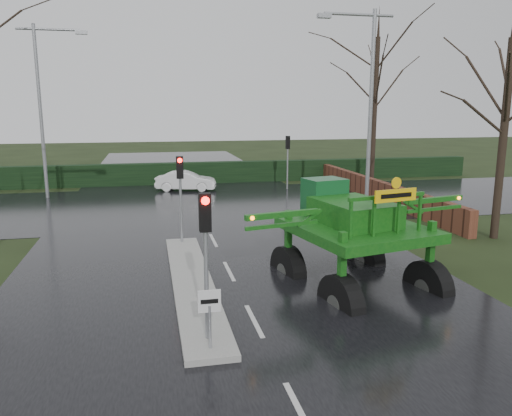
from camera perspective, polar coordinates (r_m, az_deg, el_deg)
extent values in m
plane|color=black|center=(12.99, -0.23, -12.84)|extent=(140.00, 140.00, 0.00)
cube|color=black|center=(22.37, -5.55, -2.43)|extent=(14.00, 80.00, 0.02)
cube|color=black|center=(28.21, -6.98, 0.43)|extent=(80.00, 12.00, 0.02)
cube|color=gray|center=(15.55, -7.30, -8.42)|extent=(1.20, 10.00, 0.16)
cube|color=black|center=(35.97, -8.20, 3.96)|extent=(44.00, 0.90, 1.50)
cube|color=#592D1E|center=(30.84, 12.81, 2.29)|extent=(0.40, 20.00, 1.20)
cylinder|color=gray|center=(11.18, -5.30, -13.41)|extent=(0.07, 0.07, 1.00)
cube|color=silver|center=(10.95, -5.36, -10.56)|extent=(0.50, 0.04, 0.50)
cube|color=black|center=(10.93, -5.34, -10.60)|extent=(0.38, 0.01, 0.10)
cylinder|color=gray|center=(11.24, -5.71, -7.25)|extent=(0.10, 0.10, 3.50)
cube|color=black|center=(10.88, -5.85, -0.50)|extent=(0.26, 0.22, 0.85)
sphere|color=#FF0C07|center=(10.70, -5.81, 0.82)|extent=(0.18, 0.18, 0.18)
cylinder|color=gray|center=(19.46, -8.59, 0.66)|extent=(0.10, 0.10, 3.50)
cube|color=black|center=(19.26, -8.71, 4.61)|extent=(0.26, 0.22, 0.85)
sphere|color=#FF0C07|center=(19.10, -8.71, 5.40)|extent=(0.18, 0.18, 0.18)
cylinder|color=gray|center=(33.03, 3.62, 5.15)|extent=(0.10, 0.10, 3.50)
cube|color=black|center=(32.91, 3.65, 7.49)|extent=(0.26, 0.22, 0.85)
sphere|color=#FF0C07|center=(33.02, 3.60, 7.99)|extent=(0.18, 0.18, 0.18)
cylinder|color=gray|center=(26.01, 12.93, 10.38)|extent=(0.20, 0.20, 10.00)
cylinder|color=gray|center=(26.05, 11.71, 20.83)|extent=(3.52, 0.14, 0.14)
cube|color=gray|center=(25.40, 7.81, 20.93)|extent=(0.65, 0.30, 0.20)
cylinder|color=gray|center=(32.17, -23.39, 9.89)|extent=(0.20, 0.20, 10.00)
cylinder|color=gray|center=(32.32, -22.62, 18.33)|extent=(3.52, 0.14, 0.14)
cube|color=gray|center=(32.06, -19.35, 18.40)|extent=(0.65, 0.30, 0.20)
cylinder|color=black|center=(22.49, 26.38, 6.83)|extent=(0.32, 0.32, 8.00)
cylinder|color=black|center=(36.07, 13.41, 10.57)|extent=(0.32, 0.32, 10.00)
cone|color=black|center=(36.48, 13.85, 19.71)|extent=(0.24, 0.24, 2.50)
cylinder|color=black|center=(14.43, 1.11, -6.65)|extent=(0.83, 1.79, 1.73)
cylinder|color=#595B56|center=(14.43, 1.11, -6.65)|extent=(0.62, 0.70, 0.60)
cube|color=#0D4D12|center=(14.13, 1.12, -2.48)|extent=(0.23, 0.23, 1.99)
cylinder|color=black|center=(15.95, 11.30, -5.10)|extent=(0.83, 1.79, 1.73)
cylinder|color=#595B56|center=(15.95, 11.30, -5.10)|extent=(0.62, 0.70, 0.60)
cube|color=#0D4D12|center=(15.68, 11.45, -1.31)|extent=(0.23, 0.23, 1.99)
cylinder|color=black|center=(11.87, 7.66, -10.84)|extent=(0.83, 1.79, 1.73)
cylinder|color=#595B56|center=(11.87, 7.66, -10.84)|extent=(0.62, 0.70, 0.60)
cube|color=#0D4D12|center=(11.50, 7.80, -5.85)|extent=(0.23, 0.23, 1.99)
cylinder|color=black|center=(13.68, 18.92, -8.32)|extent=(0.83, 1.79, 1.73)
cylinder|color=#595B56|center=(13.68, 18.92, -8.32)|extent=(0.62, 0.70, 0.60)
cube|color=#0D4D12|center=(13.36, 19.22, -3.95)|extent=(0.23, 0.23, 1.99)
cube|color=#0D4D12|center=(13.45, 9.99, -0.92)|extent=(4.41, 4.81, 0.30)
cube|color=#0D4D12|center=(13.50, 9.65, 1.19)|extent=(2.40, 2.93, 0.78)
cube|color=#135327|center=(14.89, 5.99, 3.42)|extent=(1.48, 1.28, 1.12)
cube|color=#0D4D12|center=(12.13, 13.86, 3.60)|extent=(2.56, 0.64, 0.10)
cube|color=#0D4D12|center=(11.67, -0.22, 1.27)|extent=(2.23, 0.62, 0.16)
sphere|color=orange|center=(11.24, -4.47, 0.85)|extent=(0.12, 0.12, 0.12)
cube|color=#0D4D12|center=(14.78, 19.78, 2.75)|extent=(2.23, 0.62, 0.16)
sphere|color=orange|center=(15.39, 22.56, 2.87)|extent=(0.12, 0.12, 0.12)
cube|color=yellow|center=(11.86, 14.90, 3.80)|extent=(1.36, 0.34, 0.35)
cube|color=black|center=(11.86, 14.90, 3.80)|extent=(1.02, 0.22, 0.12)
cylinder|color=yellow|center=(11.82, 14.99, 5.46)|extent=(0.31, 0.10, 0.31)
imported|color=white|center=(32.95, -7.99, 1.97)|extent=(4.06, 2.16, 1.27)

